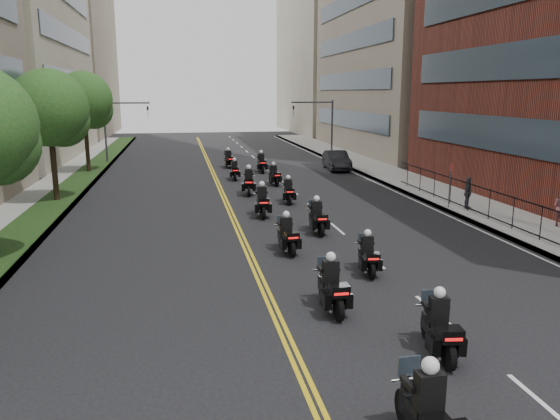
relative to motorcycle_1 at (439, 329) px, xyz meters
The scene contains 25 objects.
ground 3.17m from the motorcycle_1, 131.50° to the right, with size 160.00×160.00×0.00m, color black.
sidewalk_right 24.77m from the motorcycle_1, 66.32° to the left, with size 4.00×90.00×0.15m, color gray.
sidewalk_left 26.69m from the motorcycle_1, 121.78° to the left, with size 4.00×90.00×0.15m, color gray.
grass_strip 26.27m from the motorcycle_1, 120.30° to the left, with size 2.00×90.00×0.04m, color #153312.
building_right_tan 51.66m from the motorcycle_1, 66.96° to the left, with size 15.11×28.00×30.00m.
building_right_far 79.11m from the motorcycle_1, 75.59° to the left, with size 15.00×28.00×26.00m, color gray.
building_left_far 80.36m from the motorcycle_1, 107.63° to the left, with size 16.00×28.00×26.00m, color gray.
iron_fence 13.19m from the motorcycle_1, 47.25° to the left, with size 0.05×28.00×1.50m.
street_trees 21.37m from the motorcycle_1, 128.81° to the left, with size 4.40×38.40×7.98m.
traffic_signal_right 40.49m from the motorcycle_1, 79.32° to the left, with size 4.09×0.20×5.60m.
traffic_signal_left 41.45m from the motorcycle_1, 106.28° to the left, with size 4.09×0.20×5.60m.
motorcycle_1 is the anchor object (origin of this frame).
motorcycle_2 3.68m from the motorcycle_1, 119.81° to the left, with size 0.55×2.39×1.77m.
motorcycle_3 6.27m from the motorcycle_1, 86.62° to the left, with size 0.62×2.14×1.58m.
motorcycle_4 9.53m from the motorcycle_1, 101.84° to the left, with size 0.59×2.29×1.69m.
motorcycle_5 12.15m from the motorcycle_1, 89.95° to the left, with size 0.53×2.33×1.72m.
motorcycle_6 16.12m from the motorcycle_1, 96.97° to the left, with size 0.62×2.48×1.83m.
motorcycle_7 19.19m from the motorcycle_1, 89.77° to the left, with size 0.59×2.20×1.62m.
motorcycle_8 22.36m from the motorcycle_1, 94.77° to the left, with size 0.75×2.54×1.88m.
motorcycle_9 25.49m from the motorcycle_1, 89.30° to the left, with size 0.61×2.18×1.61m.
motorcycle_10 28.44m from the motorcycle_1, 94.31° to the left, with size 0.52×2.20×1.62m.
motorcycle_11 31.74m from the motorcycle_1, 89.34° to the left, with size 0.55×2.41×1.78m.
motorcycle_12 35.00m from the motorcycle_1, 93.24° to the left, with size 0.69×2.33×1.72m.
parked_sedan 32.75m from the motorcycle_1, 78.13° to the left, with size 1.67×4.79×1.58m, color black.
pedestrian_c 17.68m from the motorcycle_1, 58.84° to the left, with size 1.02×0.43×1.74m, color #414149.
Camera 1 is at (-4.03, -9.17, 6.35)m, focal length 35.00 mm.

